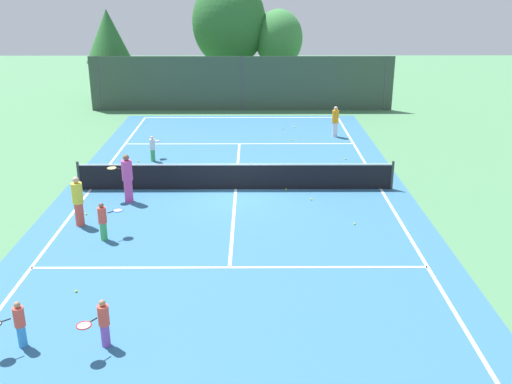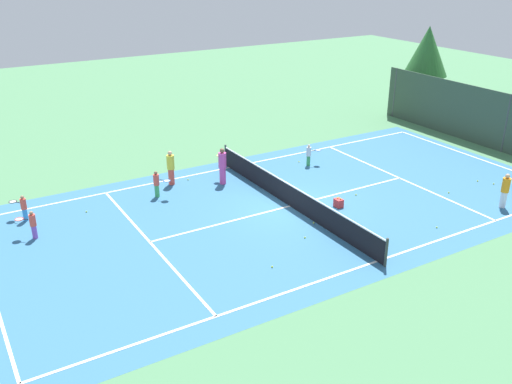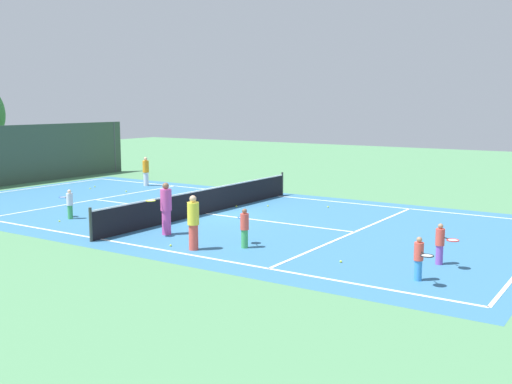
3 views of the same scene
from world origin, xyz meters
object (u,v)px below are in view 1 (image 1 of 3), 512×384
at_px(tennis_ball_4, 286,190).
at_px(tennis_ball_10, 251,163).
at_px(player_2, 104,220).
at_px(tennis_ball_0, 76,291).
at_px(player_4, 103,323).
at_px(player_6, 18,324).
at_px(tennis_ball_5, 86,214).
at_px(player_5, 127,178).
at_px(tennis_ball_1, 291,140).
at_px(tennis_ball_6, 138,161).
at_px(ball_crate, 264,170).
at_px(tennis_ball_7, 295,127).
at_px(player_3, 78,201).
at_px(tennis_ball_2, 311,199).
at_px(tennis_ball_3, 345,159).
at_px(tennis_ball_8, 355,224).
at_px(tennis_ball_9, 283,129).
at_px(player_0, 335,121).
at_px(player_1, 153,148).

distance_m(tennis_ball_4, tennis_ball_10, 3.60).
bearing_deg(player_2, tennis_ball_0, -89.82).
height_order(player_2, player_4, player_2).
bearing_deg(player_6, tennis_ball_0, 77.44).
relative_size(player_6, tennis_ball_10, 16.76).
bearing_deg(tennis_ball_5, player_5, 45.91).
relative_size(player_2, tennis_ball_1, 18.40).
bearing_deg(tennis_ball_6, ball_crate, -17.67).
distance_m(player_4, tennis_ball_10, 13.65).
height_order(tennis_ball_1, tennis_ball_7, same).
distance_m(player_6, tennis_ball_6, 13.58).
bearing_deg(player_4, tennis_ball_4, 65.71).
xyz_separation_m(player_4, tennis_ball_1, (5.11, 17.06, -0.56)).
relative_size(player_5, tennis_ball_1, 26.62).
distance_m(player_3, player_5, 2.41).
xyz_separation_m(tennis_ball_4, tennis_ball_6, (-6.24, 3.62, 0.00)).
bearing_deg(tennis_ball_4, player_3, -154.53).
xyz_separation_m(tennis_ball_2, tennis_ball_4, (-0.85, 1.04, 0.00)).
relative_size(player_4, tennis_ball_6, 17.22).
height_order(tennis_ball_4, tennis_ball_10, same).
xyz_separation_m(tennis_ball_3, tennis_ball_8, (-0.78, -7.25, 0.00)).
xyz_separation_m(player_3, tennis_ball_10, (5.51, 6.60, -0.81)).
bearing_deg(tennis_ball_1, tennis_ball_6, -152.95).
relative_size(player_5, tennis_ball_6, 26.62).
relative_size(tennis_ball_7, tennis_ball_10, 1.00).
height_order(tennis_ball_4, tennis_ball_9, same).
relative_size(player_6, tennis_ball_8, 16.76).
bearing_deg(tennis_ball_5, tennis_ball_8, -5.67).
bearing_deg(tennis_ball_8, player_2, -172.03).
xyz_separation_m(player_0, tennis_ball_2, (-2.01, -8.94, -0.75)).
xyz_separation_m(player_5, tennis_ball_5, (-1.21, -1.25, -0.87)).
distance_m(tennis_ball_3, tennis_ball_7, 6.09).
bearing_deg(tennis_ball_7, tennis_ball_9, -151.05).
bearing_deg(player_4, tennis_ball_6, 97.37).
height_order(player_0, player_1, player_0).
bearing_deg(player_4, tennis_ball_7, 74.49).
height_order(player_1, tennis_ball_4, player_1).
distance_m(player_6, tennis_ball_0, 2.47).
height_order(player_0, player_2, player_0).
bearing_deg(tennis_ball_7, tennis_ball_1, -97.65).
bearing_deg(tennis_ball_4, tennis_ball_7, 84.25).
relative_size(player_2, tennis_ball_5, 18.40).
bearing_deg(tennis_ball_8, tennis_ball_7, 94.67).
xyz_separation_m(player_4, tennis_ball_8, (6.53, 6.65, -0.56)).
relative_size(player_3, tennis_ball_7, 25.04).
bearing_deg(tennis_ball_9, tennis_ball_5, -121.55).
bearing_deg(tennis_ball_3, tennis_ball_1, 124.83).
distance_m(player_4, ball_crate, 12.39).
height_order(player_5, tennis_ball_10, player_5).
xyz_separation_m(player_1, tennis_ball_4, (5.60, -3.80, -0.56)).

